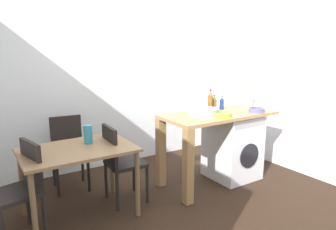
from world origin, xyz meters
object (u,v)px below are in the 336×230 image
bottle_squat_brown (214,104)px  bottle_clear_small (222,103)px  chair_person_seat (22,185)px  bottle_tall_green (210,101)px  mixing_bowl (222,114)px  dining_table (78,157)px  chair_spare_by_wall (68,148)px  chair_opposite (119,160)px  utensil_crock (251,103)px  washing_machine (232,146)px  vase (88,134)px  colander (257,110)px

bottle_squat_brown → bottle_clear_small: (0.14, 0.00, -0.01)m
bottle_squat_brown → bottle_clear_small: bearing=1.2°
chair_person_seat → bottle_clear_small: 2.59m
bottle_squat_brown → bottle_clear_small: 0.14m
bottle_tall_green → mixing_bowl: size_ratio=1.33×
dining_table → chair_spare_by_wall: size_ratio=1.22×
chair_opposite → utensil_crock: size_ratio=3.00×
chair_spare_by_wall → utensil_crock: utensil_crock is taller
mixing_bowl → washing_machine: bearing=26.7°
bottle_clear_small → bottle_squat_brown: bearing=-178.8°
vase → chair_opposite: bearing=-8.2°
utensil_crock → colander: size_ratio=1.50×
colander → utensil_crock: bearing=56.3°
bottle_clear_small → chair_person_seat: bearing=-176.9°
mixing_bowl → utensil_crock: bearing=18.2°
chair_person_seat → bottle_squat_brown: bottle_squat_brown is taller
colander → vase: (-2.10, 0.43, -0.11)m
washing_machine → vase: (-1.91, 0.22, 0.41)m
washing_machine → bottle_tall_green: bottle_tall_green is taller
colander → chair_spare_by_wall: bearing=152.6°
chair_opposite → utensil_crock: bearing=88.8°
colander → vase: colander is taller
chair_opposite → bottle_squat_brown: 1.47m
colander → chair_opposite: bearing=167.6°
bottle_squat_brown → vase: (-1.71, 0.05, -0.17)m
chair_spare_by_wall → bottle_squat_brown: bearing=163.8°
dining_table → bottle_tall_green: (1.77, 0.04, 0.41)m
chair_opposite → mixing_bowl: size_ratio=4.08×
bottle_clear_small → colander: size_ratio=0.92×
bottle_squat_brown → vase: size_ratio=1.04×
chair_person_seat → vase: size_ratio=4.53×
chair_opposite → washing_machine: size_ratio=1.05×
vase → dining_table: bearing=-146.3°
chair_opposite → washing_machine: 1.59m
dining_table → chair_opposite: (0.48, 0.05, -0.14)m
bottle_squat_brown → colander: 0.55m
chair_opposite → mixing_bowl: 1.32m
bottle_squat_brown → chair_opposite: bearing=180.0°
chair_spare_by_wall → colander: (2.14, -1.11, 0.44)m
washing_machine → colander: (0.19, -0.22, 0.52)m
chair_person_seat → vase: 0.79m
chair_opposite → chair_spare_by_wall: 0.81m
utensil_crock → washing_machine: bearing=-171.9°
mixing_bowl → utensil_crock: (0.76, 0.25, 0.04)m
dining_table → chair_person_seat: size_ratio=1.22×
vase → colander: bearing=-11.7°
chair_opposite → colander: 1.87m
dining_table → chair_opposite: bearing=6.4°
washing_machine → mixing_bowl: bearing=-153.3°
chair_person_seat → chair_spare_by_wall: bearing=-50.8°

